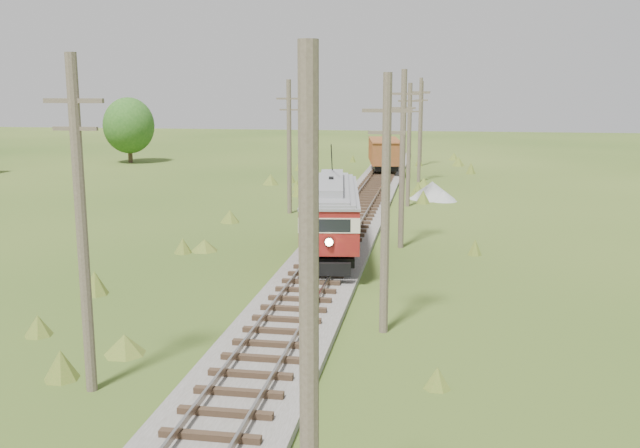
# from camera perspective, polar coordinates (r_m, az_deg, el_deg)

# --- Properties ---
(railbed_main) EXTENTS (3.60, 96.00, 0.57)m
(railbed_main) POSITION_cam_1_polar(r_m,az_deg,el_deg) (40.09, 2.12, -0.52)
(railbed_main) COLOR #605B54
(railbed_main) RESTS_ON ground
(streetcar) EXTENTS (3.93, 11.01, 4.98)m
(streetcar) POSITION_cam_1_polar(r_m,az_deg,el_deg) (33.96, 0.89, 1.16)
(streetcar) COLOR black
(streetcar) RESTS_ON ground
(gondola) EXTENTS (3.76, 8.49, 2.72)m
(gondola) POSITION_cam_1_polar(r_m,az_deg,el_deg) (67.67, 5.17, 5.71)
(gondola) COLOR black
(gondola) RESTS_ON ground
(gravel_pile) EXTENTS (3.52, 3.74, 1.28)m
(gravel_pile) POSITION_cam_1_polar(r_m,az_deg,el_deg) (53.08, 9.10, 2.62)
(gravel_pile) COLOR gray
(gravel_pile) RESTS_ON ground
(utility_pole_r_1) EXTENTS (0.30, 0.30, 8.80)m
(utility_pole_r_1) POSITION_cam_1_polar(r_m,az_deg,el_deg) (10.82, -0.88, -9.35)
(utility_pole_r_1) COLOR brown
(utility_pole_r_1) RESTS_ON ground
(utility_pole_r_2) EXTENTS (1.60, 0.30, 8.60)m
(utility_pole_r_2) POSITION_cam_1_polar(r_m,az_deg,el_deg) (23.34, 5.27, 1.70)
(utility_pole_r_2) COLOR brown
(utility_pole_r_2) RESTS_ON ground
(utility_pole_r_3) EXTENTS (1.60, 0.30, 9.00)m
(utility_pole_r_3) POSITION_cam_1_polar(r_m,az_deg,el_deg) (36.20, 6.62, 5.28)
(utility_pole_r_3) COLOR brown
(utility_pole_r_3) RESTS_ON ground
(utility_pole_r_4) EXTENTS (1.60, 0.30, 8.40)m
(utility_pole_r_4) POSITION_cam_1_polar(r_m,az_deg,el_deg) (49.17, 7.13, 6.39)
(utility_pole_r_4) COLOR brown
(utility_pole_r_4) RESTS_ON ground
(utility_pole_r_5) EXTENTS (1.60, 0.30, 8.90)m
(utility_pole_r_5) POSITION_cam_1_polar(r_m,az_deg,el_deg) (62.11, 8.00, 7.53)
(utility_pole_r_5) COLOR brown
(utility_pole_r_5) RESTS_ON ground
(utility_pole_r_6) EXTENTS (1.60, 0.30, 8.70)m
(utility_pole_r_6) POSITION_cam_1_polar(r_m,az_deg,el_deg) (75.10, 8.10, 8.03)
(utility_pole_r_6) COLOR brown
(utility_pole_r_6) RESTS_ON ground
(utility_pole_l_a) EXTENTS (1.60, 0.30, 9.00)m
(utility_pole_l_a) POSITION_cam_1_polar(r_m,az_deg,el_deg) (19.59, -18.54, 0.00)
(utility_pole_l_a) COLOR brown
(utility_pole_l_a) RESTS_ON ground
(utility_pole_l_b) EXTENTS (1.60, 0.30, 8.60)m
(utility_pole_l_b) POSITION_cam_1_polar(r_m,az_deg,el_deg) (46.11, -2.48, 6.29)
(utility_pole_l_b) COLOR brown
(utility_pole_l_b) RESTS_ON ground
(tree_mid_a) EXTENTS (5.46, 5.46, 7.03)m
(tree_mid_a) POSITION_cam_1_polar(r_m,az_deg,el_deg) (80.17, -15.05, 7.62)
(tree_mid_a) COLOR #38281C
(tree_mid_a) RESTS_ON ground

